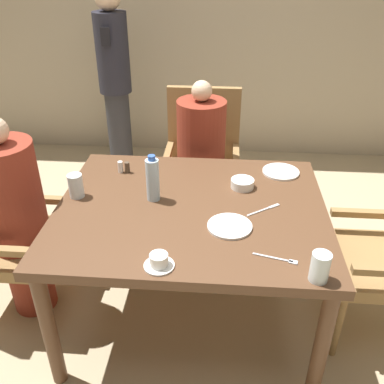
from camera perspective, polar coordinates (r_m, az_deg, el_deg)
The scene contains 18 objects.
ground_plane at distance 2.60m, azimuth -0.10°, elevation -15.68°, with size 16.00×16.00×0.00m, color tan.
wall_back at distance 4.11m, azimuth 2.74°, elevation 23.86°, with size 8.00×0.06×2.80m.
dining_table at distance 2.17m, azimuth -0.12°, elevation -3.72°, with size 1.34×1.10×0.73m.
diner_in_left_chair at distance 2.45m, azimuth -22.38°, elevation -3.39°, with size 0.32×0.32×1.17m.
chair_far_side at distance 3.06m, azimuth 1.36°, elevation 4.57°, with size 0.52×0.52×1.00m.
diner_in_far_chair at distance 2.91m, azimuth 1.20°, elevation 4.15°, with size 0.32×0.32×1.13m.
standing_host at distance 3.80m, azimuth -10.25°, elevation 14.62°, with size 0.27×0.31×1.60m.
plate_main_left at distance 2.49m, azimuth 11.76°, elevation 2.66°, with size 0.21×0.21×0.01m.
plate_main_right at distance 1.98m, azimuth 5.05°, elevation -4.56°, with size 0.21×0.21×0.01m.
teacup_with_saucer at distance 1.75m, azimuth -4.43°, elevation -9.23°, with size 0.13×0.13×0.06m.
bowl_small at distance 2.30m, azimuth 6.73°, elevation 1.14°, with size 0.12×0.12×0.05m.
water_bottle at distance 2.14m, azimuth -5.27°, elevation 1.70°, with size 0.07×0.07×0.25m.
glass_tall_near at distance 1.73m, azimuth 16.70°, elevation -9.57°, with size 0.08×0.08×0.12m.
glass_tall_mid at distance 2.26m, azimuth -15.23°, elevation 0.81°, with size 0.08×0.08×0.12m.
salt_shaker at distance 2.46m, azimuth -9.52°, elevation 3.32°, with size 0.03×0.03×0.07m.
pepper_shaker at distance 2.45m, azimuth -8.63°, elevation 3.26°, with size 0.03×0.03×0.06m.
fork_beside_plate at distance 1.83m, azimuth 11.64°, elevation -8.78°, with size 0.19×0.06×0.00m.
knife_beside_plate at distance 2.13m, azimuth 9.72°, elevation -2.28°, with size 0.17×0.13×0.00m.
Camera 1 is at (0.15, -1.79, 1.87)m, focal length 40.00 mm.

